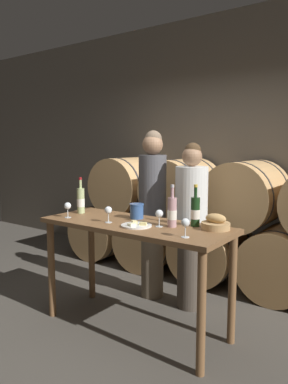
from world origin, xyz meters
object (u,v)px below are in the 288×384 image
at_px(wine_bottle_red, 195,211).
at_px(wine_bottle_white, 81,200).
at_px(person_left, 152,210).
at_px(cheese_plate, 136,225).
at_px(bread_basket, 216,223).
at_px(wine_glass_center, 160,214).
at_px(wine_bottle_rose, 172,212).
at_px(blue_crock, 137,210).
at_px(wine_glass_left, 108,211).
at_px(wine_glass_right, 185,224).
at_px(person_right, 191,225).
at_px(tasting_table, 135,239).
at_px(wine_glass_far_left, 68,207).

relative_size(wine_bottle_red, wine_bottle_white, 0.99).
relative_size(person_left, cheese_plate, 6.95).
relative_size(bread_basket, wine_glass_center, 1.61).
bearing_deg(wine_glass_center, wine_bottle_red, 39.15).
bearing_deg(bread_basket, wine_bottle_rose, -158.30).
height_order(blue_crock, bread_basket, blue_crock).
bearing_deg(wine_bottle_red, wine_bottle_white, -173.25).
bearing_deg(wine_glass_center, wine_bottle_rose, 30.45).
distance_m(cheese_plate, wine_glass_left, 0.30).
bearing_deg(wine_glass_right, blue_crock, 154.05).
bearing_deg(wine_glass_center, person_left, 128.63).
bearing_deg(wine_glass_left, person_right, 65.29).
height_order(tasting_table, bread_basket, bread_basket).
bearing_deg(wine_bottle_white, wine_bottle_red, 6.75).
bearing_deg(wine_glass_far_left, wine_bottle_red, 18.37).
height_order(tasting_table, person_right, person_right).
xyz_separation_m(wine_bottle_white, bread_basket, (1.35, 0.13, -0.08)).
bearing_deg(blue_crock, wine_glass_right, -25.95).
xyz_separation_m(cheese_plate, wine_glass_center, (0.16, 0.10, 0.09)).
relative_size(person_left, wine_glass_far_left, 12.45).
xyz_separation_m(wine_bottle_red, wine_bottle_white, (-1.17, -0.14, 0.00)).
distance_m(person_left, wine_glass_center, 0.85).
relative_size(person_right, wine_bottle_rose, 4.72).
bearing_deg(wine_bottle_red, cheese_plate, -143.04).
xyz_separation_m(cheese_plate, wine_glass_left, (-0.28, -0.02, 0.09)).
distance_m(tasting_table, wine_bottle_red, 0.57).
bearing_deg(tasting_table, blue_crock, 122.47).
bearing_deg(wine_glass_left, bread_basket, 19.91).
bearing_deg(wine_glass_far_left, wine_bottle_rose, 13.64).
bearing_deg(cheese_plate, tasting_table, 132.34).
relative_size(person_left, wine_bottle_rose, 5.08).
bearing_deg(blue_crock, wine_bottle_white, -169.66).
height_order(cheese_plate, wine_glass_left, wine_glass_left).
xyz_separation_m(blue_crock, bread_basket, (0.75, 0.03, -0.03)).
distance_m(wine_bottle_red, bread_basket, 0.20).
bearing_deg(bread_basket, wine_glass_left, -160.09).
relative_size(blue_crock, wine_glass_right, 0.96).
bearing_deg(cheese_plate, person_left, 115.94).
bearing_deg(wine_bottle_white, wine_glass_center, -2.75).
height_order(person_right, wine_bottle_rose, person_right).
height_order(wine_bottle_rose, wine_glass_left, wine_bottle_rose).
bearing_deg(cheese_plate, wine_bottle_rose, 32.47).
xyz_separation_m(bread_basket, wine_glass_left, (-0.84, -0.31, 0.05)).
height_order(wine_glass_far_left, wine_glass_right, same).
relative_size(wine_glass_left, wine_glass_right, 1.00).
distance_m(tasting_table, wine_glass_far_left, 0.70).
distance_m(wine_bottle_red, wine_bottle_white, 1.17).
height_order(wine_bottle_red, wine_bottle_rose, same).
relative_size(person_right, wine_bottle_red, 4.73).
bearing_deg(person_right, wine_glass_left, -114.71).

